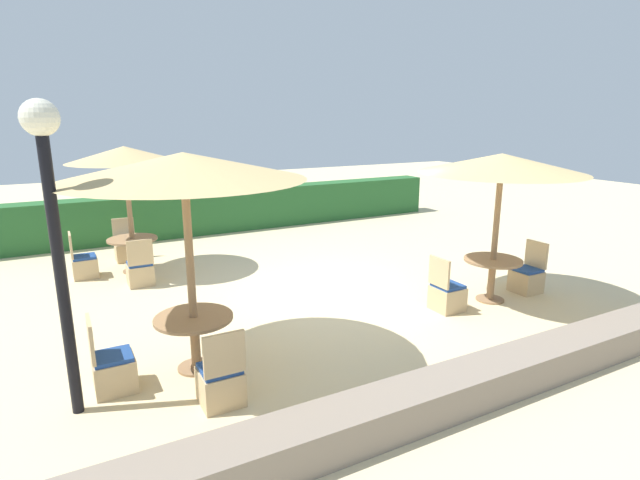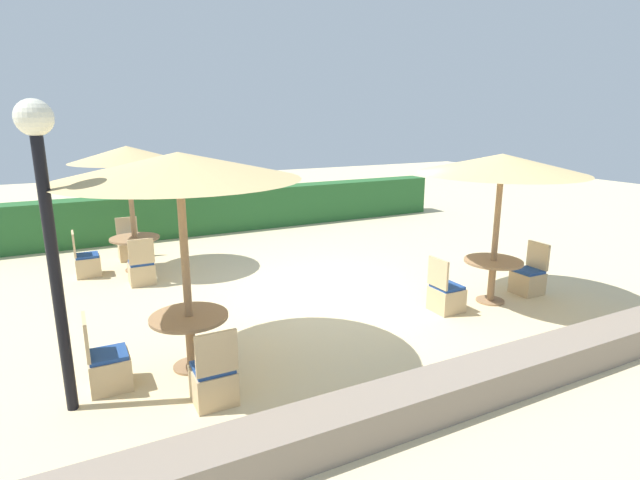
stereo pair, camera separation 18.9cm
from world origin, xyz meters
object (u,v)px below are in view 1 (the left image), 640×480
Objects in this scene: patio_chair_back_left_south at (140,272)px; patio_chair_front_left_south at (221,382)px; patio_chair_front_right_west at (447,295)px; parasol_back_left at (124,155)px; parasol_front_right at (502,164)px; patio_chair_back_left_west at (84,265)px; round_table_front_right at (492,269)px; round_table_back_left at (133,246)px; patio_chair_front_left_west at (113,370)px; patio_chair_back_left_north at (126,249)px; patio_chair_front_right_east at (527,278)px; round_table_front_left at (194,329)px; lamp_post at (51,200)px; parasol_front_left at (184,167)px.

patio_chair_back_left_south and patio_chair_front_left_south have the same top height.
patio_chair_front_right_west is at bearing -41.19° from patio_chair_back_left_south.
parasol_back_left is 0.95× the size of parasol_front_right.
patio_chair_back_left_west reaches higher than round_table_front_right.
round_table_back_left is at bearing 90.00° from parasol_back_left.
patio_chair_back_left_south is 1.00× the size of patio_chair_front_left_west.
patio_chair_back_left_north is 1.90m from patio_chair_back_left_south.
round_table_front_left is at bearing 89.76° from patio_chair_front_right_east.
round_table_back_left is 1.00m from patio_chair_back_left_south.
patio_chair_back_left_south is at bearing -91.79° from round_table_back_left.
parasol_back_left reaches higher than round_table_front_left.
lamp_post reaches higher than patio_chair_back_left_west.
lamp_post is at bearing -4.54° from patio_chair_back_left_west.
patio_chair_front_right_east is (6.18, -5.66, 0.00)m from patio_chair_back_left_north.
patio_chair_front_left_south is 5.64m from parasol_front_right.
round_table_back_left is 0.99m from patio_chair_back_left_west.
patio_chair_back_left_north is 1.00× the size of patio_chair_front_left_south.
parasol_back_left is at bearing 52.56° from patio_chair_front_right_east.
patio_chair_back_left_south reaches higher than round_table_front_right.
lamp_post is 3.57× the size of patio_chair_back_left_west.
parasol_front_right is 2.31m from patio_chair_front_right_east.
parasol_front_left is at bearing 0.00° from round_table_front_left.
lamp_post is at bearing -105.01° from parasol_back_left.
round_table_front_left is at bearing -90.13° from patio_chair_front_right_west.
round_table_front_left is at bearing 13.54° from lamp_post.
patio_chair_back_left_south is 1.00× the size of patio_chair_front_right_west.
patio_chair_back_left_north is 5.76m from patio_chair_front_left_west.
round_table_front_left is 1.06× the size of patio_chair_front_left_south.
patio_chair_back_left_south is 0.95× the size of round_table_front_right.
patio_chair_back_left_west is 5.37m from parasol_front_left.
patio_chair_front_right_east is (6.15, -4.71, -2.13)m from parasol_back_left.
lamp_post is 3.57× the size of patio_chair_front_right_east.
patio_chair_back_left_north is at bearing 132.90° from parasol_front_right.
patio_chair_back_left_west is (-0.94, 0.05, -0.28)m from round_table_back_left.
patio_chair_back_left_west and patio_chair_front_left_west have the same top height.
patio_chair_front_right_west is at bearing 89.49° from patio_chair_front_right_east.
parasol_front_left reaches higher than patio_chair_front_right_west.
round_table_front_left is at bearing -89.36° from parasol_back_left.
patio_chair_front_left_south is (1.03, -5.67, 0.00)m from patio_chair_back_left_west.
parasol_front_left is at bearing 11.86° from patio_chair_back_left_west.
patio_chair_front_left_south is at bearing 49.47° from patio_chair_front_left_west.
patio_chair_front_right_east reaches higher than round_table_front_right.
parasol_back_left is 2.77× the size of patio_chair_back_left_west.
round_table_back_left is at bearing 52.56° from patio_chair_front_right_east.
parasol_back_left reaches higher than patio_chair_front_right_west.
patio_chair_back_left_north is 7.74m from round_table_front_right.
patio_chair_front_right_west is at bearing 47.50° from patio_chair_back_left_west.
patio_chair_back_left_south is 3.89m from patio_chair_front_left_west.
patio_chair_back_left_north and patio_chair_front_right_east have the same top height.
parasol_front_left is at bearing 13.54° from lamp_post.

